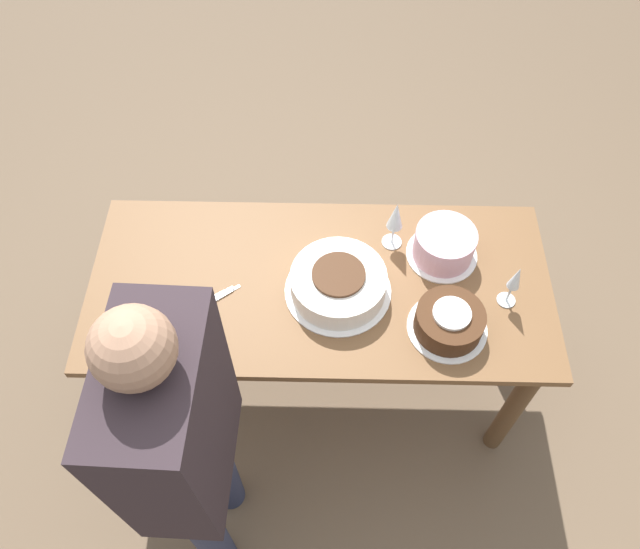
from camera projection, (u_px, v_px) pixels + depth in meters
name	position (u px, v px, depth m)	size (l,w,h in m)	color
ground_plane	(320.00, 375.00, 2.73)	(12.00, 12.00, 0.00)	brown
dining_table	(320.00, 302.00, 2.23)	(1.58, 0.71, 0.74)	brown
cake_center_white	(338.00, 283.00, 2.07)	(0.36, 0.36, 0.11)	white
cake_front_chocolate	(449.00, 321.00, 1.99)	(0.26, 0.26, 0.10)	white
cake_back_decorated	(444.00, 245.00, 2.14)	(0.25, 0.25, 0.12)	white
wine_glass_near	(515.00, 280.00, 1.98)	(0.06, 0.06, 0.19)	silver
wine_glass_far	(396.00, 217.00, 2.11)	(0.07, 0.07, 0.21)	silver
dessert_plate_left	(123.00, 327.00, 2.02)	(0.18, 0.18, 0.01)	white
fork_pile	(213.00, 300.00, 2.08)	(0.17, 0.13, 0.01)	silver
person_cutting	(184.00, 443.00, 1.62)	(0.23, 0.41, 1.54)	#2D334C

